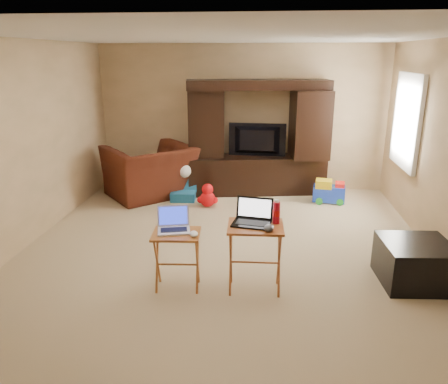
# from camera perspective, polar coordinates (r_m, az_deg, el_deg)

# --- Properties ---
(floor) EXTENTS (5.50, 5.50, 0.00)m
(floor) POSITION_cam_1_polar(r_m,az_deg,el_deg) (5.49, 0.21, -7.36)
(floor) COLOR tan
(floor) RESTS_ON ground
(ceiling) EXTENTS (5.50, 5.50, 0.00)m
(ceiling) POSITION_cam_1_polar(r_m,az_deg,el_deg) (4.99, 0.25, 19.70)
(ceiling) COLOR silver
(ceiling) RESTS_ON ground
(wall_back) EXTENTS (5.00, 0.00, 5.00)m
(wall_back) POSITION_cam_1_polar(r_m,az_deg,el_deg) (7.80, 2.25, 9.66)
(wall_back) COLOR tan
(wall_back) RESTS_ON ground
(wall_front) EXTENTS (5.00, 0.00, 5.00)m
(wall_front) POSITION_cam_1_polar(r_m,az_deg,el_deg) (2.50, -6.04, -7.62)
(wall_front) COLOR tan
(wall_front) RESTS_ON ground
(wall_left) EXTENTS (0.00, 5.50, 5.50)m
(wall_left) POSITION_cam_1_polar(r_m,az_deg,el_deg) (5.89, -24.90, 5.51)
(wall_left) COLOR tan
(wall_left) RESTS_ON ground
(window_pane) EXTENTS (0.00, 1.20, 1.20)m
(window_pane) POSITION_cam_1_polar(r_m,az_deg,el_deg) (6.87, 22.93, 8.53)
(window_pane) COLOR white
(window_pane) RESTS_ON ground
(window_frame) EXTENTS (0.06, 1.14, 1.34)m
(window_frame) POSITION_cam_1_polar(r_m,az_deg,el_deg) (6.86, 22.77, 8.54)
(window_frame) COLOR white
(window_frame) RESTS_ON ground
(entertainment_center) EXTENTS (2.41, 0.96, 1.92)m
(entertainment_center) POSITION_cam_1_polar(r_m,az_deg,el_deg) (7.50, 4.33, 7.08)
(entertainment_center) COLOR black
(entertainment_center) RESTS_ON floor
(television) EXTENTS (0.98, 0.17, 0.56)m
(television) POSITION_cam_1_polar(r_m,az_deg,el_deg) (7.46, 4.31, 6.72)
(television) COLOR black
(television) RESTS_ON entertainment_center
(recliner) EXTENTS (1.76, 1.74, 0.86)m
(recliner) POSITION_cam_1_polar(r_m,az_deg,el_deg) (7.46, -9.62, 2.64)
(recliner) COLOR #4A1B0F
(recliner) RESTS_ON floor
(child_rocker) EXTENTS (0.43, 0.48, 0.53)m
(child_rocker) POSITION_cam_1_polar(r_m,az_deg,el_deg) (7.23, -5.35, 1.00)
(child_rocker) COLOR #16547D
(child_rocker) RESTS_ON floor
(plush_toy) EXTENTS (0.34, 0.29, 0.38)m
(plush_toy) POSITION_cam_1_polar(r_m,az_deg,el_deg) (6.90, -2.16, -0.41)
(plush_toy) COLOR red
(plush_toy) RESTS_ON floor
(push_toy) EXTENTS (0.56, 0.44, 0.38)m
(push_toy) POSITION_cam_1_polar(r_m,az_deg,el_deg) (7.31, 13.56, 0.14)
(push_toy) COLOR blue
(push_toy) RESTS_ON floor
(ottoman) EXTENTS (0.74, 0.74, 0.45)m
(ottoman) POSITION_cam_1_polar(r_m,az_deg,el_deg) (5.05, 23.69, -8.47)
(ottoman) COLOR black
(ottoman) RESTS_ON floor
(tray_table_left) EXTENTS (0.50, 0.41, 0.61)m
(tray_table_left) POSITION_cam_1_polar(r_m,az_deg,el_deg) (4.52, -6.13, -8.91)
(tray_table_left) COLOR #A45C27
(tray_table_left) RESTS_ON floor
(tray_table_right) EXTENTS (0.56, 0.46, 0.71)m
(tray_table_right) POSITION_cam_1_polar(r_m,az_deg,el_deg) (4.44, 4.04, -8.62)
(tray_table_right) COLOR #A14E27
(tray_table_right) RESTS_ON floor
(laptop_left) EXTENTS (0.37, 0.33, 0.24)m
(laptop_left) POSITION_cam_1_polar(r_m,az_deg,el_deg) (4.38, -6.61, -3.70)
(laptop_left) COLOR silver
(laptop_left) RESTS_ON tray_table_left
(laptop_right) EXTENTS (0.41, 0.36, 0.24)m
(laptop_right) POSITION_cam_1_polar(r_m,az_deg,el_deg) (4.28, 3.65, -2.76)
(laptop_right) COLOR black
(laptop_right) RESTS_ON tray_table_right
(mouse_left) EXTENTS (0.10, 0.14, 0.05)m
(mouse_left) POSITION_cam_1_polar(r_m,az_deg,el_deg) (4.28, -3.96, -5.49)
(mouse_left) COLOR white
(mouse_left) RESTS_ON tray_table_left
(mouse_right) EXTENTS (0.13, 0.16, 0.06)m
(mouse_right) POSITION_cam_1_polar(r_m,az_deg,el_deg) (4.18, 5.89, -4.66)
(mouse_right) COLOR #3B3C40
(mouse_right) RESTS_ON tray_table_right
(water_bottle) EXTENTS (0.07, 0.07, 0.22)m
(water_bottle) POSITION_cam_1_polar(r_m,az_deg,el_deg) (4.34, 6.86, -2.73)
(water_bottle) COLOR #B90B1E
(water_bottle) RESTS_ON tray_table_right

